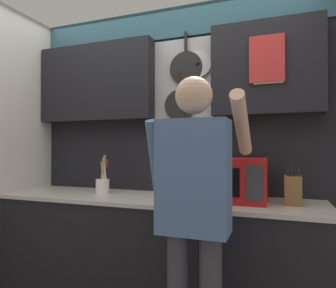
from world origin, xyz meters
name	(u,v)px	position (x,y,z in m)	size (l,w,h in m)	color
base_cabinet_counter	(153,254)	(0.00, 0.00, 0.44)	(2.56, 0.65, 0.89)	black
back_wall_unit	(165,117)	(-0.01, 0.29, 1.56)	(3.13, 0.23, 2.53)	black
microwave	(231,180)	(0.61, 0.03, 1.05)	(0.51, 0.37, 0.31)	red
knife_block	(293,190)	(1.03, 0.03, 0.99)	(0.11, 0.15, 0.28)	brown
utensil_crock	(103,184)	(-0.48, 0.03, 0.97)	(0.12, 0.12, 0.33)	white
person	(194,200)	(0.50, -0.61, 0.99)	(0.54, 0.59, 1.67)	#383842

